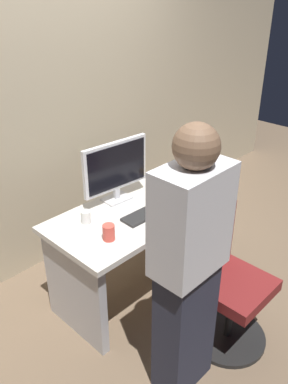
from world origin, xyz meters
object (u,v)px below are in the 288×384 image
cup_by_monitor (86,217)px  office_chair (226,285)px  monitor (116,168)px  desk (139,235)px  keyboard (150,212)px  cell_phone (204,192)px  cup_near_keyboard (109,232)px  person_at_desk (188,269)px  mouse (174,196)px  book_stack (165,179)px

cup_by_monitor → office_chair: bearing=-62.8°
monitor → desk: bearing=-82.8°
cup_by_monitor → keyboard: bearing=-29.8°
monitor → cup_by_monitor: bearing=-166.7°
cup_by_monitor → cell_phone: bearing=-19.0°
cell_phone → cup_by_monitor: bearing=177.6°
keyboard → cup_near_keyboard: (-0.41, -0.03, 0.04)m
cup_near_keyboard → cell_phone: 0.93m
keyboard → person_at_desk: bearing=-119.2°
mouse → cup_by_monitor: bearing=163.4°
office_chair → person_at_desk: (-0.45, -0.03, 0.41)m
desk → cup_by_monitor: 0.49m
book_stack → cell_phone: bearing=-65.5°
keyboard → book_stack: book_stack is taller
desk → person_at_desk: bearing=-117.8°
person_at_desk → cup_by_monitor: person_at_desk is taller
office_chair → cup_by_monitor: office_chair is taller
office_chair → monitor: 1.10m
cell_phone → office_chair: bearing=-113.9°
mouse → cell_phone: (0.23, -0.11, -0.01)m
keyboard → mouse: (0.29, 0.02, 0.01)m
cup_by_monitor → monitor: bearing=13.3°
desk → mouse: 0.39m
cup_by_monitor → cup_near_keyboard: bearing=-95.1°
office_chair → cup_near_keyboard: 0.83m
person_at_desk → cup_near_keyboard: 0.62m
cup_by_monitor → book_stack: book_stack is taller
cup_near_keyboard → cell_phone: cup_near_keyboard is taller
desk → cup_by_monitor: cup_by_monitor is taller
monitor → mouse: (0.31, -0.29, -0.24)m
cup_near_keyboard → monitor: bearing=41.9°
desk → cup_near_keyboard: bearing=-161.5°
monitor → mouse: bearing=-42.2°
office_chair → monitor: (-0.08, 0.94, 0.56)m
book_stack → person_at_desk: bearing=-132.7°
person_at_desk → keyboard: size_ratio=3.81×
monitor → cell_phone: bearing=-35.9°
mouse → person_at_desk: bearing=-135.4°
cup_near_keyboard → cup_by_monitor: size_ratio=1.17×
mouse → keyboard: bearing=-175.8°
book_stack → cup_by_monitor: bearing=178.1°
book_stack → desk: bearing=-166.3°
office_chair → desk: bearing=94.4°
cup_by_monitor → person_at_desk: bearing=-91.0°
person_at_desk → office_chair: bearing=3.2°
office_chair → person_at_desk: size_ratio=0.57×
desk → book_stack: book_stack is taller
desk → monitor: monitor is taller
office_chair → cup_by_monitor: size_ratio=10.54×
book_stack → cell_phone: book_stack is taller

